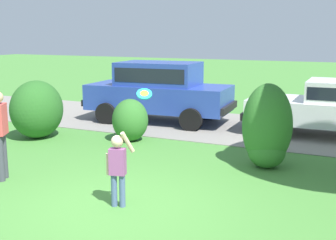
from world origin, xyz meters
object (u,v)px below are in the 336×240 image
Objects in this scene: parked_sedan at (331,106)px; frisbee at (144,94)px; child_thrower at (118,165)px; adult_onlooker at (0,131)px; parked_suv at (159,89)px.

parked_sedan is 14.01× the size of frisbee.
frisbee is at bearing 93.68° from child_thrower.
child_thrower is 0.74× the size of adult_onlooker.
frisbee is (-0.07, 1.08, 1.03)m from child_thrower.
child_thrower is at bearing -69.36° from parked_suv.
child_thrower is 4.07× the size of frisbee.
parked_suv is 15.20× the size of frisbee.
parked_suv is 2.76× the size of adult_onlooker.
parked_sedan is 6.39m from frisbee.
adult_onlooker is (-5.44, -6.55, 0.13)m from parked_sedan.
parked_suv is at bearing 87.66° from adult_onlooker.
adult_onlooker is at bearing -92.34° from parked_suv.
parked_sedan is at bearing 50.29° from adult_onlooker.
child_thrower is 1.49m from frisbee.
frisbee is 0.18× the size of adult_onlooker.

